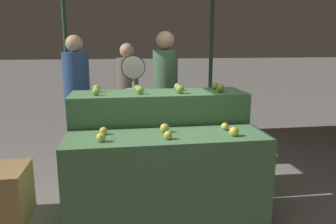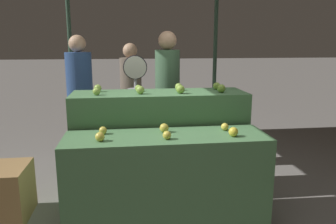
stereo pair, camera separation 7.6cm
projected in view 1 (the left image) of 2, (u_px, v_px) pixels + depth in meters
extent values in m
plane|color=slate|center=(167.00, 220.00, 3.11)|extent=(60.00, 60.00, 0.00)
cylinder|color=#33513D|center=(67.00, 60.00, 5.56)|extent=(0.07, 0.07, 2.72)
cylinder|color=#33513D|center=(211.00, 59.00, 5.94)|extent=(0.07, 0.07, 2.72)
cube|color=#4C7A4C|center=(167.00, 179.00, 3.03)|extent=(1.83, 0.55, 0.84)
cube|color=#4C7A4C|center=(159.00, 144.00, 3.57)|extent=(1.83, 0.55, 1.14)
sphere|color=gold|center=(101.00, 137.00, 2.74)|extent=(0.08, 0.08, 0.08)
sphere|color=gold|center=(168.00, 135.00, 2.81)|extent=(0.07, 0.07, 0.07)
sphere|color=gold|center=(234.00, 131.00, 2.91)|extent=(0.09, 0.09, 0.09)
sphere|color=gold|center=(103.00, 131.00, 2.96)|extent=(0.07, 0.07, 0.07)
sphere|color=gold|center=(165.00, 128.00, 3.03)|extent=(0.08, 0.08, 0.08)
sphere|color=yellow|center=(225.00, 126.00, 3.11)|extent=(0.07, 0.07, 0.07)
sphere|color=#8EB247|center=(96.00, 92.00, 3.24)|extent=(0.08, 0.08, 0.08)
sphere|color=#8EB247|center=(140.00, 90.00, 3.32)|extent=(0.08, 0.08, 0.08)
sphere|color=#84AD3D|center=(180.00, 89.00, 3.36)|extent=(0.09, 0.09, 0.09)
sphere|color=#7AA338|center=(220.00, 88.00, 3.44)|extent=(0.09, 0.09, 0.09)
sphere|color=#8EB247|center=(97.00, 88.00, 3.46)|extent=(0.08, 0.08, 0.08)
sphere|color=#84AD3D|center=(137.00, 88.00, 3.51)|extent=(0.07, 0.07, 0.07)
sphere|color=#8EB247|center=(178.00, 87.00, 3.58)|extent=(0.08, 0.08, 0.08)
sphere|color=#84AD3D|center=(215.00, 86.00, 3.65)|extent=(0.08, 0.08, 0.08)
cylinder|color=#99999E|center=(134.00, 120.00, 4.14)|extent=(0.04, 0.04, 1.38)
cylinder|color=black|center=(133.00, 67.00, 3.99)|extent=(0.29, 0.01, 0.29)
cylinder|color=silver|center=(133.00, 67.00, 3.98)|extent=(0.27, 0.02, 0.27)
cylinder|color=#99999E|center=(134.00, 84.00, 4.02)|extent=(0.01, 0.01, 0.14)
cylinder|color=#99999E|center=(134.00, 90.00, 4.04)|extent=(0.20, 0.20, 0.03)
cube|color=#2D2D38|center=(165.00, 136.00, 4.42)|extent=(0.27, 0.20, 0.83)
cylinder|color=#476B4C|center=(165.00, 78.00, 4.25)|extent=(0.39, 0.39, 0.73)
sphere|color=tan|center=(165.00, 40.00, 4.15)|extent=(0.24, 0.24, 0.24)
cube|color=#2D2D38|center=(129.00, 126.00, 5.08)|extent=(0.26, 0.18, 0.76)
cylinder|color=#756656|center=(128.00, 80.00, 4.93)|extent=(0.37, 0.37, 0.66)
sphere|color=tan|center=(127.00, 50.00, 4.84)|extent=(0.22, 0.22, 0.22)
cube|color=#2D2D38|center=(79.00, 133.00, 4.62)|extent=(0.29, 0.20, 0.81)
cylinder|color=#2D4C84|center=(76.00, 79.00, 4.46)|extent=(0.40, 0.40, 0.71)
sphere|color=tan|center=(74.00, 44.00, 4.36)|extent=(0.23, 0.23, 0.23)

